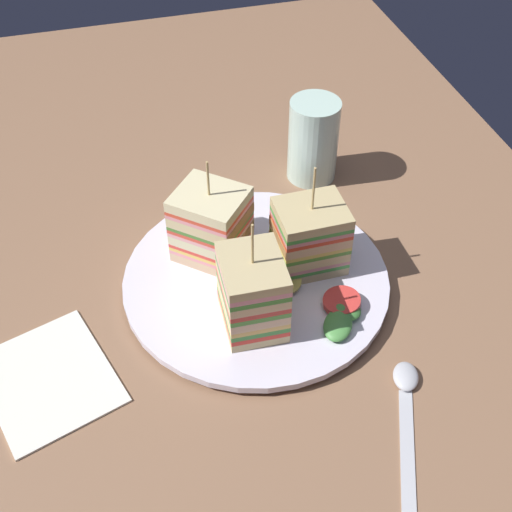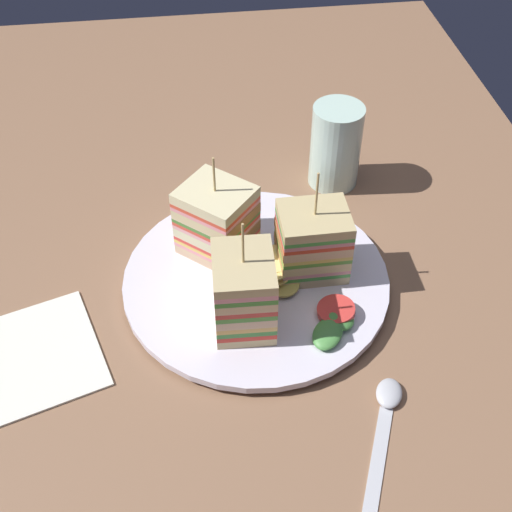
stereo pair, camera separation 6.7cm
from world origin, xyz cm
name	(u,v)px [view 2 (the right image)]	position (x,y,z in cm)	size (l,w,h in cm)	color
ground_plane	(256,292)	(0.00, 0.00, -0.90)	(129.71, 77.99, 1.80)	#8C6448
plate	(256,280)	(0.00, 0.00, 0.89)	(27.66, 27.66, 1.47)	white
sandwich_wedge_0	(244,292)	(5.55, -1.90, 5.49)	(7.24, 5.94, 12.60)	#DEC185
sandwich_wedge_1	(312,242)	(-0.53, 5.83, 5.20)	(5.84, 7.01, 12.47)	#D2B785
sandwich_wedge_2	(217,221)	(-4.72, -3.47, 5.47)	(9.19, 9.28, 12.05)	#DEB88E
chip_pile	(275,269)	(0.58, 1.88, 2.92)	(7.11, 6.92, 2.69)	#E3B957
salad_garnish	(334,318)	(7.05, 6.70, 2.09)	(7.74, 5.82, 1.44)	#418039
spoon	(385,416)	(17.33, 9.20, 0.38)	(14.64, 7.63, 1.00)	silver
napkin	(40,353)	(6.16, -21.73, 0.25)	(12.74, 10.80, 0.50)	white
drinking_glass	(335,151)	(-16.44, 11.79, 4.46)	(6.05, 6.05, 10.40)	silver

